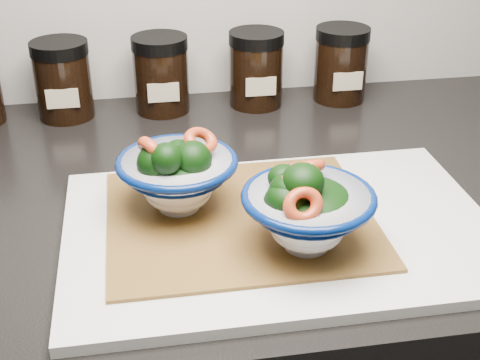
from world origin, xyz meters
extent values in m
cube|color=black|center=(0.00, 1.45, 0.88)|extent=(3.50, 0.60, 0.04)
cube|color=silver|center=(0.15, 1.33, 0.91)|extent=(0.45, 0.30, 0.01)
cube|color=olive|center=(0.11, 1.35, 0.91)|extent=(0.28, 0.24, 0.00)
cylinder|color=white|center=(0.05, 1.38, 0.92)|extent=(0.05, 0.05, 0.01)
ellipsoid|color=white|center=(0.05, 1.38, 0.93)|extent=(0.07, 0.07, 0.03)
torus|color=#051950|center=(0.05, 1.38, 0.97)|extent=(0.13, 0.13, 0.01)
torus|color=#051950|center=(0.05, 1.38, 0.96)|extent=(0.11, 0.11, 0.00)
ellipsoid|color=black|center=(0.05, 1.38, 0.96)|extent=(0.10, 0.10, 0.04)
ellipsoid|color=black|center=(0.05, 1.38, 0.98)|extent=(0.03, 0.03, 0.03)
cylinder|color=#477233|center=(0.05, 1.38, 0.97)|extent=(0.01, 0.01, 0.02)
ellipsoid|color=black|center=(0.06, 1.36, 0.98)|extent=(0.04, 0.04, 0.04)
cylinder|color=#477233|center=(0.06, 1.36, 0.97)|extent=(0.01, 0.01, 0.03)
ellipsoid|color=black|center=(0.04, 1.35, 0.99)|extent=(0.03, 0.03, 0.03)
cylinder|color=#477233|center=(0.04, 1.35, 0.98)|extent=(0.01, 0.01, 0.02)
ellipsoid|color=black|center=(0.06, 1.37, 0.98)|extent=(0.04, 0.04, 0.04)
cylinder|color=#477233|center=(0.06, 1.37, 0.96)|extent=(0.01, 0.01, 0.02)
ellipsoid|color=black|center=(0.03, 1.36, 0.98)|extent=(0.04, 0.04, 0.04)
cylinder|color=#477233|center=(0.03, 1.36, 0.97)|extent=(0.01, 0.01, 0.02)
torus|color=#C74625|center=(0.03, 1.37, 0.98)|extent=(0.05, 0.05, 0.04)
torus|color=#C74625|center=(0.07, 1.38, 0.99)|extent=(0.05, 0.05, 0.04)
torus|color=#C74625|center=(0.02, 1.37, 0.99)|extent=(0.04, 0.05, 0.05)
cylinder|color=#CCBC8E|center=(0.03, 1.37, 0.99)|extent=(0.02, 0.02, 0.01)
cylinder|color=#CCBC8E|center=(0.05, 1.36, 0.98)|extent=(0.02, 0.02, 0.01)
cylinder|color=white|center=(0.17, 1.28, 0.92)|extent=(0.05, 0.05, 0.01)
ellipsoid|color=white|center=(0.17, 1.28, 0.93)|extent=(0.07, 0.07, 0.03)
torus|color=#051950|center=(0.17, 1.28, 0.97)|extent=(0.13, 0.13, 0.01)
torus|color=#051950|center=(0.17, 1.28, 0.96)|extent=(0.11, 0.11, 0.00)
ellipsoid|color=black|center=(0.17, 1.28, 0.96)|extent=(0.10, 0.10, 0.04)
ellipsoid|color=black|center=(0.14, 1.30, 0.98)|extent=(0.03, 0.03, 0.03)
cylinder|color=#477233|center=(0.14, 1.30, 0.97)|extent=(0.01, 0.01, 0.02)
ellipsoid|color=black|center=(0.14, 1.27, 0.98)|extent=(0.04, 0.04, 0.03)
cylinder|color=#477233|center=(0.14, 1.27, 0.96)|extent=(0.01, 0.01, 0.03)
ellipsoid|color=black|center=(0.15, 1.28, 0.98)|extent=(0.04, 0.04, 0.04)
cylinder|color=#477233|center=(0.15, 1.28, 0.97)|extent=(0.02, 0.01, 0.03)
ellipsoid|color=black|center=(0.14, 1.27, 0.97)|extent=(0.04, 0.04, 0.03)
cylinder|color=#477233|center=(0.14, 1.27, 0.96)|extent=(0.01, 0.01, 0.03)
ellipsoid|color=black|center=(0.16, 1.27, 0.99)|extent=(0.04, 0.04, 0.04)
cylinder|color=#477233|center=(0.16, 1.27, 0.98)|extent=(0.01, 0.01, 0.03)
torus|color=#C74625|center=(0.17, 1.31, 0.99)|extent=(0.04, 0.04, 0.03)
torus|color=#C74625|center=(0.15, 1.28, 0.99)|extent=(0.06, 0.05, 0.05)
torus|color=#C74625|center=(0.15, 1.25, 0.98)|extent=(0.05, 0.04, 0.05)
cylinder|color=#CCBC8E|center=(0.18, 1.30, 0.98)|extent=(0.02, 0.02, 0.01)
cylinder|color=#CCBC8E|center=(0.15, 1.27, 0.98)|extent=(0.02, 0.02, 0.02)
cylinder|color=black|center=(-0.09, 1.69, 0.95)|extent=(0.08, 0.08, 0.09)
cylinder|color=black|center=(-0.09, 1.69, 1.00)|extent=(0.08, 0.08, 0.02)
cube|color=#C6B793|center=(-0.09, 1.65, 0.94)|extent=(0.04, 0.00, 0.03)
cylinder|color=black|center=(0.05, 1.69, 0.95)|extent=(0.08, 0.08, 0.09)
cylinder|color=black|center=(0.05, 1.69, 1.00)|extent=(0.08, 0.08, 0.02)
cube|color=#C6B793|center=(0.05, 1.65, 0.94)|extent=(0.04, 0.00, 0.03)
cylinder|color=black|center=(0.19, 1.69, 0.95)|extent=(0.08, 0.08, 0.09)
cylinder|color=black|center=(0.19, 1.69, 1.00)|extent=(0.08, 0.08, 0.02)
cube|color=#C6B793|center=(0.19, 1.65, 0.94)|extent=(0.04, 0.00, 0.03)
cylinder|color=black|center=(0.32, 1.69, 0.95)|extent=(0.08, 0.08, 0.09)
cylinder|color=black|center=(0.32, 1.69, 1.00)|extent=(0.08, 0.08, 0.02)
cube|color=#C6B793|center=(0.32, 1.65, 0.94)|extent=(0.05, 0.00, 0.03)
camera|label=1|loc=(0.01, 0.75, 1.29)|focal=50.00mm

